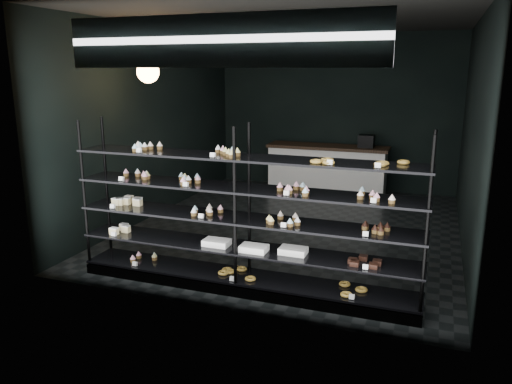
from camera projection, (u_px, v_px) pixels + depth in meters
room at (297, 128)px, 7.69m from camera, size 5.01×6.01×3.20m
display_shelf at (240, 237)px, 5.67m from camera, size 4.00×0.50×1.91m
signage at (216, 41)px, 4.74m from camera, size 3.30×0.05×0.50m
pendant_lamp at (148, 72)px, 6.87m from camera, size 0.31×0.31×0.88m
service_counter at (328, 168)px, 10.23m from camera, size 2.44×0.65×1.23m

